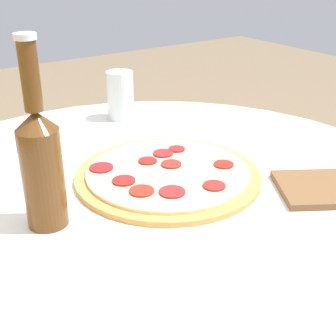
% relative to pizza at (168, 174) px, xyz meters
% --- Properties ---
extents(table, '(1.05, 1.05, 0.70)m').
position_rel_pizza_xyz_m(table, '(-0.04, 0.06, -0.17)').
color(table, white).
rests_on(table, ground_plane).
extents(pizza, '(0.33, 0.33, 0.02)m').
position_rel_pizza_xyz_m(pizza, '(0.00, 0.00, 0.00)').
color(pizza, '#C68E47').
rests_on(pizza, table).
extents(beer_bottle, '(0.06, 0.06, 0.28)m').
position_rel_pizza_xyz_m(beer_bottle, '(-0.02, 0.23, 0.09)').
color(beer_bottle, '#563314').
rests_on(beer_bottle, table).
extents(pizza_paddle, '(0.19, 0.24, 0.02)m').
position_rel_pizza_xyz_m(pizza_paddle, '(-0.20, -0.20, -0.00)').
color(pizza_paddle, brown).
rests_on(pizza_paddle, table).
extents(drinking_glass, '(0.06, 0.06, 0.11)m').
position_rel_pizza_xyz_m(drinking_glass, '(0.33, -0.09, 0.05)').
color(drinking_glass, silver).
rests_on(drinking_glass, table).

